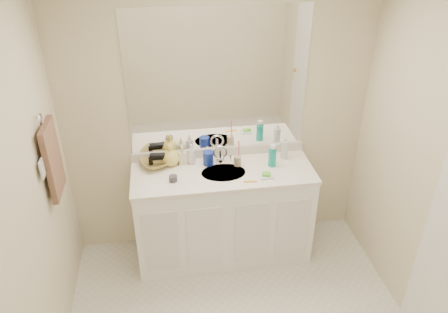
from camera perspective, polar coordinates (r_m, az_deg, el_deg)
ceiling at (r=2.11m, az=4.28°, el=18.88°), size 2.60×2.60×0.02m
wall_back at (r=3.71m, az=-0.77°, el=4.50°), size 2.60×0.02×2.40m
wall_left at (r=2.71m, az=-25.15°, el=-9.66°), size 0.02×2.60×2.40m
vanity_cabinet at (r=3.89m, az=-0.11°, el=-7.61°), size 1.50×0.55×0.85m
countertop at (r=3.64m, az=-0.12°, el=-2.13°), size 1.52×0.57×0.03m
backsplash at (r=3.83m, az=-0.71°, el=0.63°), size 1.52×0.03×0.08m
sink_basin at (r=3.62m, az=-0.07°, el=-2.25°), size 0.37×0.37×0.02m
faucet at (r=3.74m, az=-0.49°, el=0.08°), size 0.02×0.02×0.11m
mirror at (r=3.57m, az=-0.79°, el=9.67°), size 1.48×0.01×1.20m
blue_mug at (r=3.70m, az=-2.08°, el=-0.22°), size 0.12×0.12×0.12m
tan_cup at (r=3.69m, az=1.78°, el=-0.55°), size 0.07×0.07×0.09m
toothbrush at (r=3.64m, az=1.96°, el=0.91°), size 0.02×0.04×0.19m
mouthwash_bottle at (r=3.69m, az=6.32°, el=-0.15°), size 0.07×0.07×0.15m
clear_pump_bottle at (r=3.82m, az=7.89°, el=0.90°), size 0.08×0.08×0.16m
soap_dish at (r=3.57m, az=5.55°, el=-2.57°), size 0.12×0.10×0.01m
green_soap at (r=3.56m, az=5.56°, el=-2.33°), size 0.08×0.07×0.02m
orange_comb at (r=3.50m, az=3.46°, el=-3.29°), size 0.11×0.03×0.00m
dark_jar at (r=3.52m, az=-6.66°, el=-2.86°), size 0.08×0.08×0.05m
soap_bottle_white at (r=3.71m, az=-4.27°, el=0.34°), size 0.08×0.08×0.18m
soap_bottle_cream at (r=3.72m, az=-5.47°, el=0.26°), size 0.09×0.09×0.16m
soap_bottle_yellow at (r=3.70m, az=-6.98°, el=0.23°), size 0.18×0.18×0.19m
wicker_basket at (r=3.73m, az=-8.91°, el=-0.81°), size 0.32×0.32×0.06m
hair_dryer at (r=3.70m, az=-8.67°, el=0.01°), size 0.13×0.07×0.06m
towel_ring at (r=3.17m, az=-22.82°, el=4.26°), size 0.01×0.11×0.11m
hand_towel at (r=3.29m, az=-21.47°, el=-0.39°), size 0.04×0.32×0.55m
switch_plate at (r=3.11m, az=-22.66°, el=-1.48°), size 0.01×0.08×0.13m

